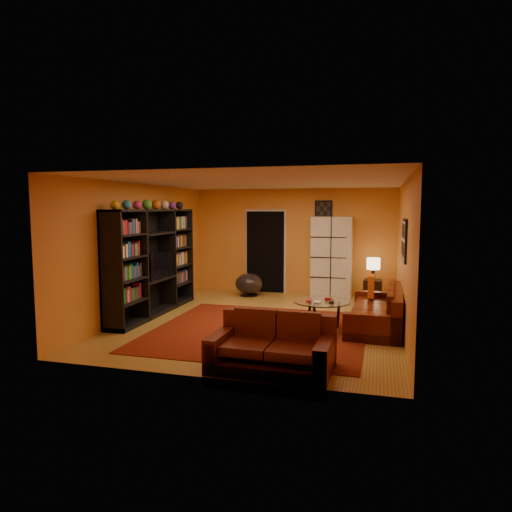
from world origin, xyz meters
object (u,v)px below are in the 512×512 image
(tv, at_px, (157,265))
(storage_cabinet, at_px, (332,257))
(bowl_chair, at_px, (249,284))
(loveseat, at_px, (273,347))
(coffee_table, at_px, (321,304))
(side_table, at_px, (373,290))
(sofa, at_px, (381,312))
(entertainment_unit, at_px, (153,262))
(table_lamp, at_px, (373,264))

(tv, bearing_deg, storage_cabinet, -49.41)
(tv, bearing_deg, bowl_chair, -29.54)
(tv, xyz_separation_m, loveseat, (2.98, -2.47, -0.69))
(coffee_table, bearing_deg, side_table, 73.00)
(sofa, relative_size, loveseat, 1.40)
(entertainment_unit, xyz_separation_m, table_lamp, (4.24, 2.43, -0.20))
(coffee_table, height_order, bowl_chair, bowl_chair)
(entertainment_unit, height_order, loveseat, entertainment_unit)
(storage_cabinet, xyz_separation_m, bowl_chair, (-1.93, -0.49, -0.67))
(entertainment_unit, bearing_deg, sofa, 1.09)
(bowl_chair, bearing_deg, tv, -119.54)
(entertainment_unit, relative_size, coffee_table, 3.02)
(tv, relative_size, coffee_table, 0.90)
(entertainment_unit, relative_size, table_lamp, 6.06)
(coffee_table, relative_size, table_lamp, 2.01)
(tv, height_order, table_lamp, tv)
(coffee_table, distance_m, table_lamp, 2.88)
(storage_cabinet, height_order, table_lamp, storage_cabinet)
(tv, xyz_separation_m, sofa, (4.36, 0.03, -0.69))
(bowl_chair, distance_m, side_table, 2.91)
(table_lamp, bearing_deg, sofa, -85.76)
(sofa, relative_size, coffee_table, 2.27)
(tv, relative_size, loveseat, 0.56)
(loveseat, bearing_deg, storage_cabinet, -0.87)
(tv, height_order, coffee_table, tv)
(entertainment_unit, height_order, tv, entertainment_unit)
(loveseat, xyz_separation_m, side_table, (1.21, 4.84, -0.03))
(coffee_table, height_order, storage_cabinet, storage_cabinet)
(storage_cabinet, height_order, bowl_chair, storage_cabinet)
(bowl_chair, distance_m, table_lamp, 2.97)
(tv, xyz_separation_m, coffee_table, (3.35, -0.36, -0.52))
(loveseat, xyz_separation_m, table_lamp, (1.21, 4.84, 0.57))
(sofa, bearing_deg, entertainment_unit, -176.60)
(tv, xyz_separation_m, side_table, (4.19, 2.38, -0.73))
(loveseat, height_order, coffee_table, loveseat)
(coffee_table, distance_m, bowl_chair, 3.34)
(sofa, xyz_separation_m, loveseat, (-1.38, -2.50, -0.00))
(storage_cabinet, bearing_deg, loveseat, -90.91)
(tv, bearing_deg, coffee_table, -96.05)
(coffee_table, relative_size, side_table, 1.99)
(loveseat, height_order, bowl_chair, loveseat)
(sofa, height_order, side_table, sofa)
(entertainment_unit, relative_size, tv, 3.35)
(loveseat, relative_size, bowl_chair, 2.40)
(sofa, relative_size, table_lamp, 4.56)
(storage_cabinet, distance_m, bowl_chair, 2.10)
(side_table, bearing_deg, bowl_chair, -177.66)
(side_table, bearing_deg, storage_cabinet, 159.23)
(table_lamp, bearing_deg, storage_cabinet, 159.23)
(tv, bearing_deg, table_lamp, -60.44)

